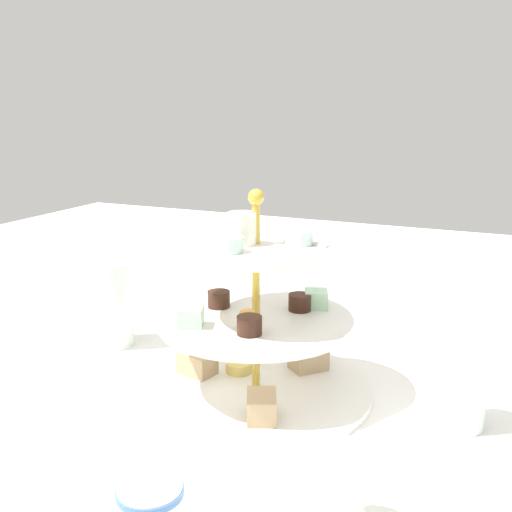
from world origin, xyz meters
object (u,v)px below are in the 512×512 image
object	(u,v)px
tiered_serving_stand	(256,335)
water_glass_tall_right	(112,304)
water_glass_short_left	(329,493)
water_glass_mid_back	(461,386)
butter_knife_left	(340,315)

from	to	relation	value
tiered_serving_stand	water_glass_tall_right	bearing A→B (deg)	-12.75
tiered_serving_stand	water_glass_tall_right	world-z (taller)	tiered_serving_stand
tiered_serving_stand	water_glass_short_left	world-z (taller)	tiered_serving_stand
tiered_serving_stand	water_glass_mid_back	xyz separation A→B (m)	(-0.25, -0.02, -0.03)
water_glass_short_left	butter_knife_left	size ratio (longest dim) A/B	0.48
tiered_serving_stand	water_glass_short_left	distance (m)	0.28
water_glass_short_left	water_glass_mid_back	bearing A→B (deg)	-108.65
butter_knife_left	water_glass_tall_right	bearing A→B (deg)	54.85
butter_knife_left	water_glass_short_left	bearing A→B (deg)	117.56
butter_knife_left	water_glass_mid_back	xyz separation A→B (m)	(-0.24, 0.31, 0.05)
water_glass_tall_right	butter_knife_left	distance (m)	0.40
water_glass_short_left	butter_knife_left	world-z (taller)	water_glass_short_left
water_glass_tall_right	water_glass_mid_back	size ratio (longest dim) A/B	1.32
tiered_serving_stand	water_glass_tall_right	size ratio (longest dim) A/B	2.30
water_glass_tall_right	butter_knife_left	xyz separation A→B (m)	(-0.29, -0.27, -0.06)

